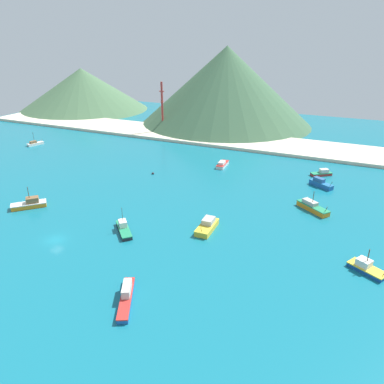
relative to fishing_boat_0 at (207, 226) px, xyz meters
name	(u,v)px	position (x,y,z in m)	size (l,w,h in m)	color
ground	(131,192)	(-29.03, 11.53, -1.22)	(260.00, 280.00, 0.50)	#146B7F
fishing_boat_0	(207,226)	(0.00, 0.00, 0.00)	(3.52, 8.40, 2.80)	gold
fishing_boat_1	(222,164)	(-12.33, 43.88, -0.17)	(2.99, 7.86, 2.07)	silver
fishing_boat_2	(126,296)	(-3.20, -28.53, -0.11)	(6.65, 10.52, 2.45)	#1E5BA8
fishing_boat_3	(35,143)	(-93.33, 36.53, -0.26)	(3.82, 6.94, 5.47)	silver
fishing_boat_4	(312,207)	(21.03, 20.91, -0.01)	(9.08, 7.72, 5.31)	orange
fishing_boat_5	(124,228)	(-17.34, -8.89, -0.19)	(7.92, 7.94, 5.91)	#232328
fishing_boat_6	(30,204)	(-47.45, -8.49, 0.01)	(8.21, 8.32, 5.81)	orange
fishing_boat_7	(366,268)	(34.06, -2.31, -0.16)	(7.57, 6.04, 4.87)	#14478C
fishing_boat_8	(322,173)	(20.42, 49.11, -0.18)	(6.85, 5.97, 2.14)	red
fishing_boat_9	(321,184)	(21.13, 38.81, 0.03)	(7.56, 5.91, 2.89)	#1E5BA8
buoy_0	(153,174)	(-30.57, 27.01, -0.81)	(0.89, 0.89, 0.89)	#232328
beach_strip	(213,138)	(-29.03, 76.97, -0.37)	(247.00, 24.97, 1.20)	beige
hill_west	(83,89)	(-128.35, 109.79, 11.45)	(78.08, 78.08, 24.82)	#476B47
hill_central	(226,86)	(-34.75, 108.49, 18.12)	(87.92, 87.92, 38.17)	#3D6042
radio_tower	(162,108)	(-54.50, 77.30, 10.98)	(2.34, 1.87, 23.42)	#B7332D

